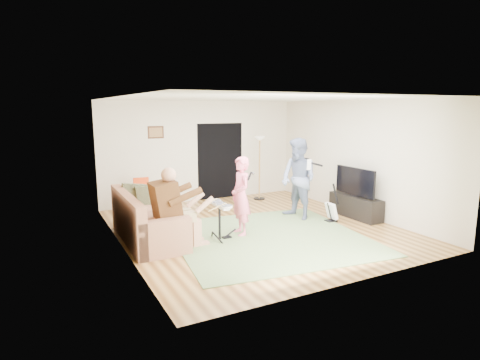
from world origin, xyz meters
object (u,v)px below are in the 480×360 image
guitarist (298,179)px  tv_cabinet (355,206)px  sofa (144,225)px  television (355,181)px  torchiere_lamp (260,157)px  guitar_spare (332,211)px  dining_chair (143,202)px  singer (241,196)px  drum_kit (220,223)px

guitarist → tv_cabinet: 1.53m
sofa → television: bearing=-7.1°
torchiere_lamp → tv_cabinet: torchiere_lamp is taller
guitar_spare → dining_chair: (-3.60, 2.50, 0.07)m
singer → guitar_spare: 2.29m
television → drum_kit: bearing=-179.1°
sofa → guitarist: guitarist is taller
guitar_spare → torchiere_lamp: size_ratio=0.50×
sofa → dining_chair: size_ratio=2.60×
singer → tv_cabinet: 3.03m
guitarist → tv_cabinet: (1.27, -0.51, -0.68)m
drum_kit → dining_chair: (-0.85, 2.50, -0.01)m
television → sofa: bearing=172.9°
dining_chair → tv_cabinet: size_ratio=0.63×
sofa → torchiere_lamp: torchiere_lamp is taller
guitarist → television: (1.22, -0.51, -0.08)m
tv_cabinet → television: bearing=180.0°
torchiere_lamp → dining_chair: bearing=-176.5°
guitarist → sofa: bearing=-100.5°
tv_cabinet → sofa: bearing=172.9°
dining_chair → sofa: bearing=-101.7°
sofa → singer: (1.82, -0.53, 0.48)m
television → guitarist: bearing=157.2°
drum_kit → tv_cabinet: (3.50, 0.06, -0.08)m
guitar_spare → tv_cabinet: (0.75, 0.06, 0.00)m
dining_chair → torchiere_lamp: bearing=5.4°
guitar_spare → tv_cabinet: guitar_spare is taller
tv_cabinet → drum_kit: bearing=-179.1°
torchiere_lamp → sofa: bearing=-151.3°
dining_chair → television: (4.30, -2.44, 0.54)m
sofa → torchiere_lamp: (3.75, 2.05, 0.89)m
guitarist → dining_chair: (-3.08, 1.93, -0.61)m
dining_chair → guitar_spare: bearing=-32.9°
drum_kit → torchiere_lamp: 3.75m
singer → television: (2.93, -0.06, 0.06)m
guitarist → guitar_spare: bearing=32.9°
guitarist → torchiere_lamp: (0.22, 2.14, 0.27)m
dining_chair → television: size_ratio=0.74×
drum_kit → dining_chair: dining_chair is taller
tv_cabinet → singer: bearing=178.8°
drum_kit → tv_cabinet: bearing=0.9°
sofa → tv_cabinet: size_ratio=1.64×
drum_kit → guitar_spare: size_ratio=0.87×
sofa → guitarist: size_ratio=1.24×
drum_kit → tv_cabinet: size_ratio=0.54×
tv_cabinet → guitarist: bearing=158.0°
sofa → singer: bearing=-16.3°
sofa → torchiere_lamp: size_ratio=1.32×
singer → television: 2.93m
guitar_spare → tv_cabinet: 0.76m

